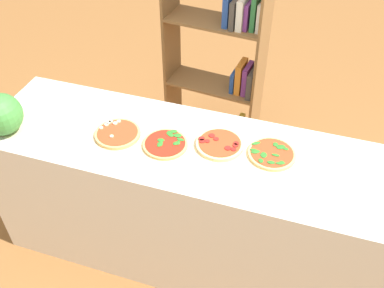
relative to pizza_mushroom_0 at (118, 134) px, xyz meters
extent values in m
plane|color=brown|center=(0.41, 0.04, -0.95)|extent=(12.00, 12.00, 0.00)
cube|color=beige|center=(0.41, 0.04, -0.48)|extent=(2.34, 0.67, 0.94)
cube|color=beige|center=(0.41, 0.04, -0.01)|extent=(2.07, 0.48, 0.00)
cylinder|color=tan|center=(0.00, 0.00, 0.00)|extent=(0.25, 0.25, 0.02)
cylinder|color=red|center=(0.00, 0.00, 0.01)|extent=(0.22, 0.22, 0.00)
cylinder|color=#C6B28E|center=(-0.08, 0.04, 0.01)|extent=(0.02, 0.02, 0.01)
cylinder|color=#C6B28E|center=(-0.04, 0.06, 0.01)|extent=(0.03, 0.03, 0.01)
cylinder|color=#C6B28E|center=(-0.10, 0.00, 0.01)|extent=(0.02, 0.02, 0.01)
cylinder|color=#C6B28E|center=(-0.08, 0.06, 0.01)|extent=(0.03, 0.03, 0.01)
cylinder|color=#C6B28E|center=(-0.07, 0.07, 0.01)|extent=(0.02, 0.02, 0.01)
cylinder|color=#C6B28E|center=(-0.03, 0.08, 0.01)|extent=(0.02, 0.02, 0.01)
cylinder|color=#C6B28E|center=(-0.01, -0.04, 0.01)|extent=(0.02, 0.02, 0.01)
cylinder|color=tan|center=(0.28, 0.00, 0.00)|extent=(0.24, 0.24, 0.02)
cylinder|color=#AD2314|center=(0.28, 0.00, 0.01)|extent=(0.21, 0.21, 0.00)
ellipsoid|color=#286B23|center=(0.32, 0.07, 0.01)|extent=(0.05, 0.04, 0.00)
ellipsoid|color=#286B23|center=(0.35, 0.05, 0.01)|extent=(0.05, 0.03, 0.00)
ellipsoid|color=#286B23|center=(0.29, 0.10, 0.01)|extent=(0.05, 0.04, 0.00)
ellipsoid|color=#286B23|center=(0.26, -0.03, 0.01)|extent=(0.04, 0.04, 0.00)
ellipsoid|color=#286B23|center=(0.25, -0.01, 0.01)|extent=(0.04, 0.04, 0.00)
ellipsoid|color=#286B23|center=(0.25, 0.01, 0.01)|extent=(0.04, 0.04, 0.00)
ellipsoid|color=#286B23|center=(0.34, 0.02, 0.01)|extent=(0.03, 0.04, 0.00)
ellipsoid|color=#286B23|center=(0.27, 0.08, 0.01)|extent=(0.02, 0.04, 0.00)
ellipsoid|color=#286B23|center=(0.33, 0.01, 0.01)|extent=(0.04, 0.04, 0.00)
ellipsoid|color=#286B23|center=(0.28, 0.07, 0.01)|extent=(0.05, 0.05, 0.00)
cylinder|color=#E5C17F|center=(0.55, 0.09, 0.00)|extent=(0.25, 0.25, 0.02)
cylinder|color=red|center=(0.55, 0.09, 0.01)|extent=(0.22, 0.22, 0.00)
cylinder|color=maroon|center=(0.63, 0.06, 0.01)|extent=(0.03, 0.03, 0.00)
cylinder|color=maroon|center=(0.45, 0.08, 0.01)|extent=(0.03, 0.03, 0.00)
cylinder|color=maroon|center=(0.50, 0.13, 0.01)|extent=(0.03, 0.03, 0.00)
cylinder|color=maroon|center=(0.60, 0.06, 0.01)|extent=(0.03, 0.03, 0.00)
cylinder|color=maroon|center=(0.63, 0.10, 0.01)|extent=(0.03, 0.03, 0.00)
cylinder|color=maroon|center=(0.53, 0.11, 0.01)|extent=(0.03, 0.03, 0.00)
cylinder|color=maroon|center=(0.46, 0.07, 0.01)|extent=(0.03, 0.03, 0.00)
cylinder|color=maroon|center=(0.49, 0.08, 0.01)|extent=(0.03, 0.03, 0.00)
cylinder|color=maroon|center=(0.64, 0.09, 0.01)|extent=(0.03, 0.03, 0.00)
cylinder|color=#DBB26B|center=(0.83, 0.10, 0.00)|extent=(0.25, 0.25, 0.02)
cylinder|color=red|center=(0.83, 0.10, 0.01)|extent=(0.22, 0.22, 0.00)
ellipsoid|color=#286B23|center=(0.79, 0.06, 0.01)|extent=(0.04, 0.05, 0.00)
ellipsoid|color=#286B23|center=(0.89, 0.15, 0.01)|extent=(0.04, 0.03, 0.00)
ellipsoid|color=#286B23|center=(0.83, 0.16, 0.01)|extent=(0.03, 0.04, 0.00)
ellipsoid|color=#286B23|center=(0.83, 0.02, 0.01)|extent=(0.04, 0.03, 0.00)
ellipsoid|color=#286B23|center=(0.73, 0.14, 0.01)|extent=(0.05, 0.05, 0.00)
ellipsoid|color=#286B23|center=(0.85, 0.08, 0.01)|extent=(0.04, 0.02, 0.00)
ellipsoid|color=#286B23|center=(0.74, 0.08, 0.01)|extent=(0.05, 0.03, 0.00)
ellipsoid|color=#286B23|center=(0.88, 0.03, 0.01)|extent=(0.05, 0.04, 0.00)
ellipsoid|color=#286B23|center=(0.86, 0.15, 0.01)|extent=(0.06, 0.06, 0.00)
ellipsoid|color=#286B23|center=(0.78, 0.02, 0.01)|extent=(0.04, 0.04, 0.00)
ellipsoid|color=#286B23|center=(0.88, 0.03, 0.01)|extent=(0.04, 0.04, 0.00)
ellipsoid|color=#286B23|center=(0.74, 0.08, 0.01)|extent=(0.06, 0.05, 0.00)
sphere|color=#387A33|center=(-0.60, -0.15, 0.10)|extent=(0.23, 0.23, 0.23)
cube|color=brown|center=(0.57, 1.17, -0.14)|extent=(0.05, 0.29, 1.61)
cube|color=brown|center=(-0.14, 1.24, -0.14)|extent=(0.05, 0.29, 1.61)
cube|color=brown|center=(0.21, 1.21, -0.94)|extent=(0.72, 0.36, 0.02)
cube|color=#753384|center=(0.54, 1.17, -0.85)|extent=(0.05, 0.21, 0.16)
cube|color=#B22823|center=(0.50, 1.18, -0.84)|extent=(0.05, 0.19, 0.18)
cube|color=gold|center=(0.45, 1.18, -0.81)|extent=(0.06, 0.18, 0.25)
cube|color=brown|center=(0.21, 1.21, -0.41)|extent=(0.72, 0.36, 0.02)
cube|color=#47423D|center=(0.53, 1.17, -0.30)|extent=(0.06, 0.24, 0.21)
cube|color=#753384|center=(0.48, 1.18, -0.29)|extent=(0.05, 0.17, 0.23)
cube|color=orange|center=(0.43, 1.18, -0.28)|extent=(0.06, 0.18, 0.24)
cube|color=#234799|center=(0.39, 1.19, -0.32)|extent=(0.05, 0.17, 0.16)
cube|color=brown|center=(0.21, 1.21, 0.12)|extent=(0.72, 0.36, 0.02)
cube|color=silver|center=(0.54, 1.17, 0.23)|extent=(0.04, 0.17, 0.20)
cube|color=#2D753D|center=(0.50, 1.18, 0.25)|extent=(0.05, 0.17, 0.24)
cube|color=#753384|center=(0.45, 1.18, 0.22)|extent=(0.05, 0.18, 0.18)
cube|color=silver|center=(0.41, 1.19, 0.24)|extent=(0.07, 0.23, 0.21)
cube|color=#47423D|center=(0.36, 1.19, 0.23)|extent=(0.06, 0.25, 0.20)
cube|color=#234799|center=(0.31, 1.20, 0.23)|extent=(0.06, 0.21, 0.21)
camera|label=1|loc=(0.94, -1.58, 1.53)|focal=40.68mm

